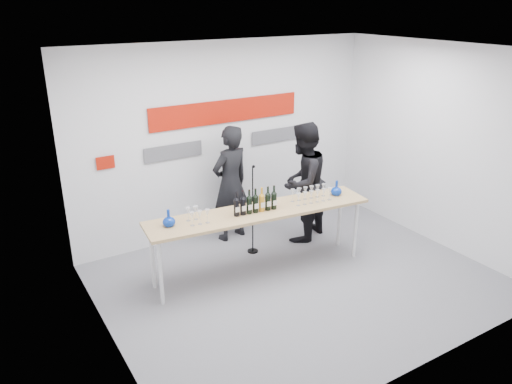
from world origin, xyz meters
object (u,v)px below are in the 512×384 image
presenter_right (302,182)px  mic_stand (253,226)px  tasting_table (260,215)px  presenter_left (230,184)px

presenter_right → mic_stand: bearing=-23.4°
mic_stand → tasting_table: bearing=-89.2°
presenter_left → mic_stand: (0.03, -0.60, -0.49)m
presenter_left → tasting_table: bearing=68.9°
presenter_left → presenter_right: bearing=135.7°
presenter_right → presenter_left: bearing=-56.8°
tasting_table → mic_stand: size_ratio=2.28×
presenter_left → presenter_right: size_ratio=0.98×
presenter_left → mic_stand: bearing=80.9°
tasting_table → mic_stand: bearing=74.7°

